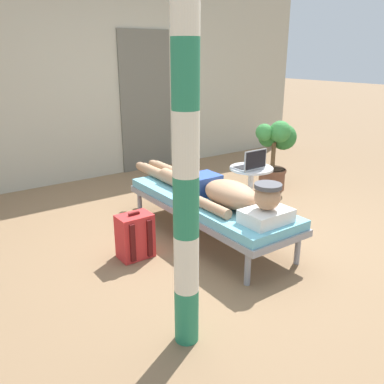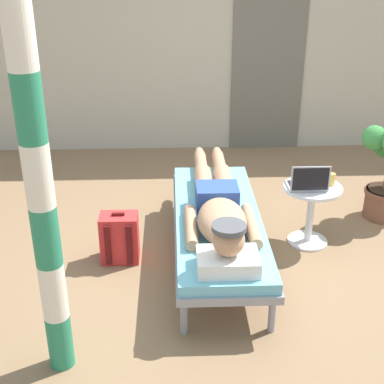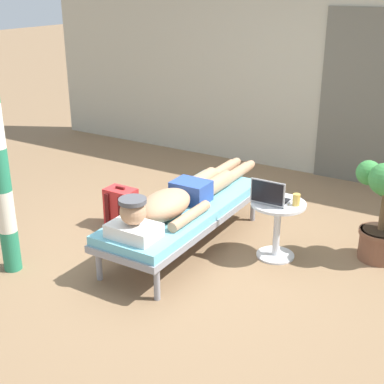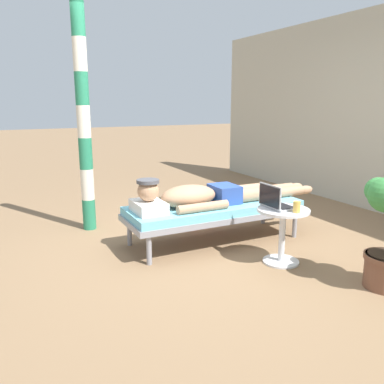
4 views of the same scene
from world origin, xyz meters
name	(u,v)px [view 2 (image 2 of 4)]	position (x,y,z in m)	size (l,w,h in m)	color
ground_plane	(239,265)	(0.00, 0.00, 0.00)	(40.00, 40.00, 0.00)	#846647
house_wall_back	(201,34)	(-0.17, 2.73, 1.35)	(7.60, 0.20, 2.70)	#B2AD99
house_door_panel	(268,64)	(0.60, 2.62, 1.02)	(0.84, 0.03, 2.04)	#625F54
lounge_chair	(218,223)	(-0.17, 0.07, 0.35)	(0.68, 1.93, 0.42)	gray
person_reclining	(219,208)	(-0.17, -0.01, 0.52)	(0.53, 2.17, 0.33)	white
side_table	(311,205)	(0.62, 0.34, 0.36)	(0.48, 0.48, 0.52)	silver
laptop	(308,183)	(0.56, 0.29, 0.58)	(0.31, 0.24, 0.23)	#A5A8AD
drink_glass	(331,179)	(0.77, 0.36, 0.57)	(0.06, 0.06, 0.10)	gold
backpack	(120,238)	(-0.95, 0.13, 0.20)	(0.30, 0.26, 0.42)	red
porch_post	(38,175)	(-1.22, -1.04, 1.26)	(0.15, 0.15, 2.53)	#267F59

